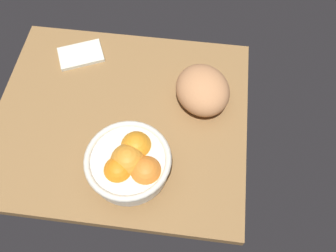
# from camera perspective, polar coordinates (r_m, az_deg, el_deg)

# --- Properties ---
(ground_plane) EXTENTS (0.72, 0.62, 0.03)m
(ground_plane) POSITION_cam_1_polar(r_m,az_deg,el_deg) (1.04, -7.52, 1.15)
(ground_plane) COLOR olive
(fruit_bowl) EXTENTS (0.21, 0.21, 0.12)m
(fruit_bowl) POSITION_cam_1_polar(r_m,az_deg,el_deg) (0.89, -6.06, -5.92)
(fruit_bowl) COLOR silver
(fruit_bowl) RESTS_ON ground
(bread_loaf) EXTENTS (0.21, 0.22, 0.11)m
(bread_loaf) POSITION_cam_1_polar(r_m,az_deg,el_deg) (1.01, 5.55, 5.74)
(bread_loaf) COLOR tan
(bread_loaf) RESTS_ON ground
(napkin_folded) EXTENTS (0.16, 0.14, 0.01)m
(napkin_folded) POSITION_cam_1_polar(r_m,az_deg,el_deg) (1.18, -13.76, 11.01)
(napkin_folded) COLOR silver
(napkin_folded) RESTS_ON ground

